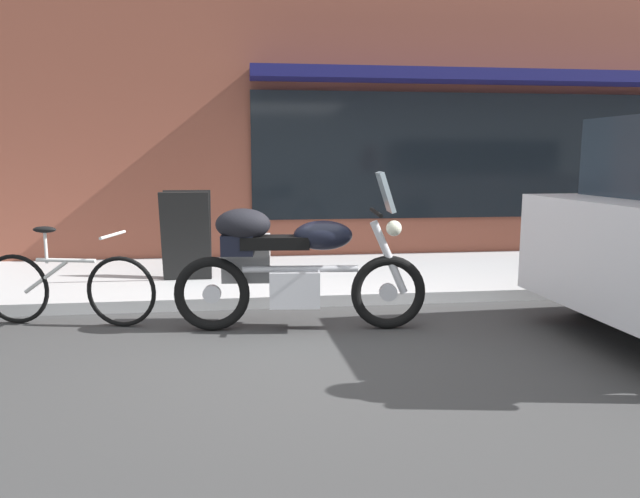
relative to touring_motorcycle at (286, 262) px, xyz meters
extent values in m
plane|color=#3B3B3B|center=(0.25, -0.59, -0.61)|extent=(80.00, 80.00, 0.00)
torus|color=black|center=(0.91, -0.11, -0.28)|extent=(0.68, 0.15, 0.67)
cylinder|color=silver|center=(0.91, -0.11, -0.28)|extent=(0.16, 0.07, 0.16)
torus|color=black|center=(-0.66, 0.02, -0.28)|extent=(0.68, 0.15, 0.67)
cylinder|color=silver|center=(-0.66, 0.02, -0.28)|extent=(0.16, 0.07, 0.16)
cube|color=silver|center=(0.07, -0.04, -0.23)|extent=(0.46, 0.34, 0.32)
cylinder|color=silver|center=(0.12, -0.04, -0.06)|extent=(1.03, 0.15, 0.06)
ellipsoid|color=black|center=(0.32, -0.06, 0.24)|extent=(0.54, 0.32, 0.26)
cube|color=black|center=(-0.10, -0.02, 0.18)|extent=(0.62, 0.29, 0.11)
cube|color=black|center=(-0.43, 0.00, 0.16)|extent=(0.30, 0.24, 0.18)
cylinder|color=silver|center=(0.91, -0.11, 0.04)|extent=(0.35, 0.10, 0.67)
cylinder|color=black|center=(0.79, -0.10, 0.44)|extent=(0.09, 0.62, 0.04)
cube|color=silver|center=(0.87, -0.11, 0.62)|extent=(0.18, 0.33, 0.35)
sphere|color=#EAEACC|center=(0.95, -0.11, 0.30)|extent=(0.14, 0.14, 0.14)
cube|color=#A5A5A5|center=(-0.36, 0.24, 0.00)|extent=(0.46, 0.24, 0.44)
cube|color=black|center=(-0.36, 0.35, 0.00)|extent=(0.37, 0.05, 0.03)
ellipsoid|color=black|center=(-0.38, 0.00, 0.34)|extent=(0.51, 0.36, 0.28)
torus|color=black|center=(-1.49, 0.25, -0.28)|extent=(0.65, 0.19, 0.65)
torus|color=black|center=(-2.49, 0.48, -0.28)|extent=(0.65, 0.19, 0.65)
cylinder|color=silver|center=(-1.99, 0.37, 0.00)|extent=(0.56, 0.16, 0.04)
cylinder|color=silver|center=(-2.19, 0.42, -0.16)|extent=(0.44, 0.13, 0.32)
cylinder|color=silver|center=(-2.17, 0.41, 0.12)|extent=(0.03, 0.03, 0.30)
ellipsoid|color=black|center=(-2.17, 0.41, 0.28)|extent=(0.24, 0.15, 0.06)
cylinder|color=silver|center=(-1.54, 0.27, 0.24)|extent=(0.14, 0.47, 0.03)
cylinder|color=black|center=(3.03, 0.06, -0.28)|extent=(0.67, 0.25, 0.66)
cube|color=black|center=(-1.04, 1.62, 0.03)|extent=(0.55, 0.21, 1.03)
cube|color=black|center=(-1.04, 1.84, 0.03)|extent=(0.55, 0.21, 1.03)
camera|label=1|loc=(-0.34, -5.12, 0.93)|focal=32.85mm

